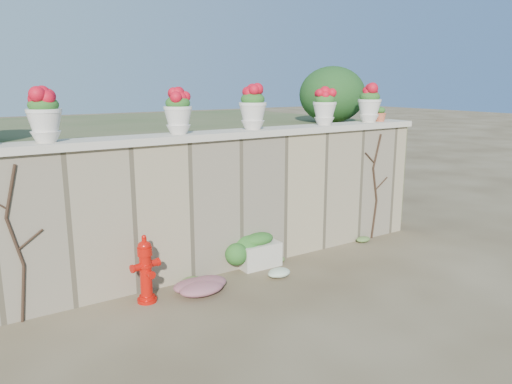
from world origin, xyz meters
TOP-DOWN VIEW (x-y plane):
  - ground at (0.00, 0.00)m, footprint 80.00×80.00m
  - stone_wall at (0.00, 1.80)m, footprint 8.00×0.40m
  - wall_cap at (0.00, 1.80)m, footprint 8.10×0.52m
  - raised_fill at (0.00, 5.00)m, footprint 9.00×6.00m
  - back_shrub_right at (3.40, 3.00)m, footprint 1.30×1.30m
  - vine_left at (-2.67, 1.58)m, footprint 0.60×0.04m
  - vine_right at (3.23, 1.58)m, footprint 0.60×0.04m
  - fire_hydrant at (-1.24, 1.29)m, footprint 0.39×0.28m
  - planter_box at (0.68, 1.55)m, footprint 0.65×0.38m
  - green_shrub at (0.39, 1.55)m, footprint 0.66×0.60m
  - magenta_clump at (-0.44, 1.15)m, footprint 0.84×0.56m
  - white_flowers at (0.62, 0.97)m, footprint 0.45×0.36m
  - urn_pot_1 at (-2.20, 1.80)m, footprint 0.41×0.41m
  - urn_pot_2 at (-0.48, 1.80)m, footprint 0.39×0.39m
  - urn_pot_3 at (0.74, 1.80)m, footprint 0.41×0.41m
  - urn_pot_4 at (2.16, 1.80)m, footprint 0.39×0.39m
  - urn_pot_5 at (3.20, 1.80)m, footprint 0.41×0.41m
  - terracotta_pot at (3.49, 1.80)m, footprint 0.21×0.21m

SIDE VIEW (x-z plane):
  - ground at x=0.00m, z-range 0.00..0.00m
  - white_flowers at x=0.62m, z-range 0.00..0.16m
  - magenta_clump at x=-0.44m, z-range 0.00..0.22m
  - planter_box at x=0.68m, z-range -0.02..0.52m
  - green_shrub at x=0.39m, z-range 0.00..0.63m
  - fire_hydrant at x=-1.24m, z-range 0.00..0.90m
  - vine_left at x=-2.67m, z-range 0.04..1.94m
  - vine_right at x=3.23m, z-range 0.04..1.94m
  - stone_wall at x=0.00m, z-range 0.00..2.00m
  - raised_fill at x=0.00m, z-range 0.00..2.00m
  - wall_cap at x=0.00m, z-range 2.00..2.10m
  - terracotta_pot at x=3.49m, z-range 2.09..2.34m
  - urn_pot_4 at x=2.16m, z-range 2.10..2.70m
  - urn_pot_2 at x=-0.48m, z-range 2.10..2.71m
  - urn_pot_1 at x=-2.20m, z-range 2.10..2.73m
  - urn_pot_5 at x=3.20m, z-range 2.10..2.74m
  - urn_pot_3 at x=0.74m, z-range 2.10..2.75m
  - back_shrub_right at x=3.40m, z-range 2.00..3.10m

